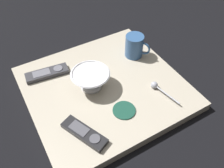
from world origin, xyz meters
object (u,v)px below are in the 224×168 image
object	(u,v)px
coffee_mug	(135,46)
drink_coaster	(125,110)
teaspoon	(156,86)
tv_remote_far	(47,73)
tv_remote_near	(84,133)
cereal_bowl	(91,79)

from	to	relation	value
coffee_mug	drink_coaster	xyz separation A→B (m)	(-0.21, -0.25, -0.05)
teaspoon	tv_remote_far	distance (m)	0.46
coffee_mug	tv_remote_near	xyz separation A→B (m)	(-0.39, -0.27, -0.04)
drink_coaster	coffee_mug	bearing A→B (deg)	50.45
teaspoon	cereal_bowl	bearing A→B (deg)	147.22
tv_remote_near	coffee_mug	bearing A→B (deg)	35.16
teaspoon	drink_coaster	xyz separation A→B (m)	(-0.17, -0.03, -0.01)
cereal_bowl	tv_remote_far	size ratio (longest dim) A/B	0.85
tv_remote_near	cereal_bowl	bearing A→B (deg)	57.29
tv_remote_near	drink_coaster	size ratio (longest dim) A/B	2.07
cereal_bowl	tv_remote_far	xyz separation A→B (m)	(-0.13, 0.16, -0.03)
tv_remote_far	teaspoon	bearing A→B (deg)	-40.18
coffee_mug	drink_coaster	distance (m)	0.33
teaspoon	drink_coaster	bearing A→B (deg)	-170.24
tv_remote_far	drink_coaster	xyz separation A→B (m)	(0.19, -0.33, -0.01)
teaspoon	coffee_mug	bearing A→B (deg)	79.34
coffee_mug	tv_remote_near	world-z (taller)	coffee_mug
teaspoon	tv_remote_far	xyz separation A→B (m)	(-0.35, 0.30, -0.00)
cereal_bowl	drink_coaster	xyz separation A→B (m)	(0.05, -0.17, -0.04)
teaspoon	tv_remote_far	size ratio (longest dim) A/B	0.77
tv_remote_near	tv_remote_far	size ratio (longest dim) A/B	0.97
cereal_bowl	teaspoon	bearing A→B (deg)	-32.78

